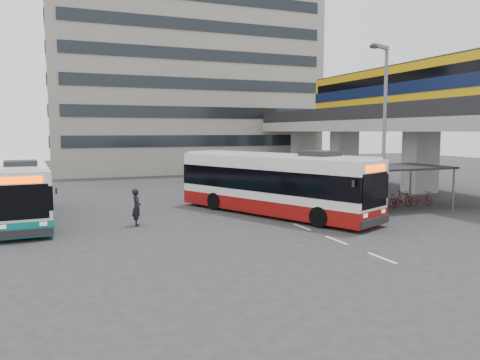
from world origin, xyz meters
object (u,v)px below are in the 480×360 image
object	(u,v)px
bus_teal	(23,191)
lamp_post	(383,124)
bus_main	(273,184)
pedestrian	(137,207)

from	to	relation	value
bus_teal	lamp_post	world-z (taller)	lamp_post
bus_main	lamp_post	xyz separation A→B (m)	(3.92, -4.30, 3.30)
bus_teal	lamp_post	xyz separation A→B (m)	(16.79, -7.64, 3.48)
pedestrian	bus_main	bearing A→B (deg)	-82.87
bus_teal	lamp_post	distance (m)	18.77
lamp_post	bus_main	bearing A→B (deg)	109.28
bus_main	pedestrian	distance (m)	7.65
lamp_post	bus_teal	bearing A→B (deg)	132.50
bus_main	bus_teal	bearing A→B (deg)	140.86
bus_main	lamp_post	distance (m)	6.69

